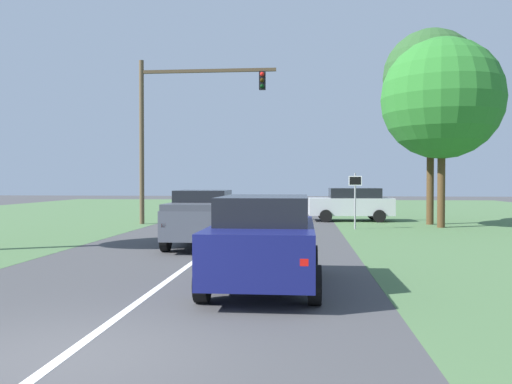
{
  "coord_description": "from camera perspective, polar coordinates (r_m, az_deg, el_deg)",
  "views": [
    {
      "loc": [
        3.03,
        -6.3,
        2.23
      ],
      "look_at": [
        0.9,
        16.83,
        1.74
      ],
      "focal_mm": 36.87,
      "sensor_mm": 36.0,
      "label": 1
    }
  ],
  "objects": [
    {
      "name": "crossing_suv_far",
      "position": [
        29.62,
        10.3,
        -1.26
      ],
      "size": [
        4.66,
        2.22,
        1.83
      ],
      "color": "silver",
      "rests_on": "ground_plane"
    },
    {
      "name": "pickup_truck_lead",
      "position": [
        17.93,
        -5.67,
        -2.75
      ],
      "size": [
        2.22,
        4.97,
        1.91
      ],
      "color": "#4C515B",
      "rests_on": "ground_plane"
    },
    {
      "name": "red_suv_near",
      "position": [
        11.02,
        0.9,
        -5.14
      ],
      "size": [
        2.29,
        4.65,
        1.9
      ],
      "color": "navy",
      "rests_on": "ground_plane"
    },
    {
      "name": "keep_moving_sign",
      "position": [
        24.58,
        10.71,
        -0.15
      ],
      "size": [
        0.6,
        0.09,
        2.59
      ],
      "color": "gray",
      "rests_on": "ground_plane"
    },
    {
      "name": "ground_plane",
      "position": [
        17.68,
        -4.68,
        -6.03
      ],
      "size": [
        120.0,
        120.0,
        0.0
      ],
      "primitive_type": "plane",
      "color": "#424244"
    },
    {
      "name": "oak_tree_right",
      "position": [
        26.83,
        19.52,
        9.5
      ],
      "size": [
        5.73,
        5.73,
        9.01
      ],
      "color": "#4C351E",
      "rests_on": "ground_plane"
    },
    {
      "name": "traffic_light",
      "position": [
        27.49,
        -8.89,
        8.01
      ],
      "size": [
        7.06,
        0.4,
        8.43
      ],
      "color": "brown",
      "rests_on": "ground_plane"
    },
    {
      "name": "lane_centre_stripe",
      "position": [
        7.31,
        -20.4,
        -16.56
      ],
      "size": [
        0.16,
        39.95,
        0.01
      ],
      "primitive_type": "cube",
      "color": "white",
      "rests_on": "ground_plane"
    },
    {
      "name": "extra_tree_1",
      "position": [
        28.73,
        18.45,
        11.7
      ],
      "size": [
        4.82,
        4.82,
        9.93
      ],
      "color": "#4C351E",
      "rests_on": "ground_plane"
    }
  ]
}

